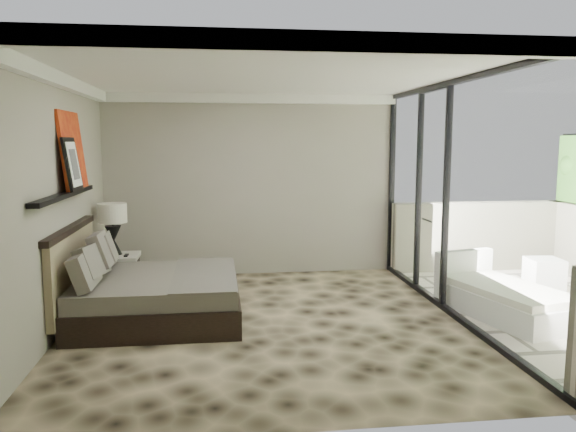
{
  "coord_description": "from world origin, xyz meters",
  "views": [
    {
      "loc": [
        -0.53,
        -6.24,
        2.07
      ],
      "look_at": [
        0.31,
        0.4,
        1.19
      ],
      "focal_mm": 35.0,
      "sensor_mm": 36.0,
      "label": 1
    }
  ],
  "objects": [
    {
      "name": "floor",
      "position": [
        0.0,
        0.0,
        0.0
      ],
      "size": [
        5.0,
        5.0,
        0.0
      ],
      "primitive_type": "plane",
      "color": "black",
      "rests_on": "ground"
    },
    {
      "name": "ceiling",
      "position": [
        0.0,
        0.0,
        2.79
      ],
      "size": [
        4.5,
        5.0,
        0.02
      ],
      "primitive_type": "cube",
      "color": "silver",
      "rests_on": "back_wall"
    },
    {
      "name": "back_wall",
      "position": [
        0.0,
        2.49,
        1.4
      ],
      "size": [
        4.5,
        0.02,
        2.8
      ],
      "primitive_type": "cube",
      "color": "gray",
      "rests_on": "floor"
    },
    {
      "name": "left_wall",
      "position": [
        -2.24,
        0.0,
        1.4
      ],
      "size": [
        0.02,
        5.0,
        2.8
      ],
      "primitive_type": "cube",
      "color": "gray",
      "rests_on": "floor"
    },
    {
      "name": "glass_wall",
      "position": [
        2.25,
        0.0,
        1.4
      ],
      "size": [
        0.08,
        5.0,
        2.8
      ],
      "primitive_type": "cube",
      "color": "white",
      "rests_on": "floor"
    },
    {
      "name": "terrace_slab",
      "position": [
        3.75,
        0.0,
        -0.06
      ],
      "size": [
        3.0,
        5.0,
        0.12
      ],
      "primitive_type": "cube",
      "color": "beige",
      "rests_on": "ground"
    },
    {
      "name": "picture_ledge",
      "position": [
        -2.18,
        0.1,
        1.5
      ],
      "size": [
        0.12,
        2.2,
        0.05
      ],
      "primitive_type": "cube",
      "color": "black",
      "rests_on": "left_wall"
    },
    {
      "name": "bed",
      "position": [
        -1.35,
        0.31,
        0.32
      ],
      "size": [
        1.94,
        1.88,
        1.07
      ],
      "color": "black",
      "rests_on": "floor"
    },
    {
      "name": "nightstand",
      "position": [
        -1.92,
        1.64,
        0.28
      ],
      "size": [
        0.59,
        0.59,
        0.55
      ],
      "primitive_type": "cube",
      "rotation": [
        0.0,
        0.0,
        -0.06
      ],
      "color": "black",
      "rests_on": "floor"
    },
    {
      "name": "table_lamp",
      "position": [
        -1.98,
        1.67,
        0.98
      ],
      "size": [
        0.39,
        0.39,
        0.72
      ],
      "color": "black",
      "rests_on": "nightstand"
    },
    {
      "name": "abstract_canvas",
      "position": [
        -2.19,
        0.56,
        1.97
      ],
      "size": [
        0.13,
        0.9,
        0.9
      ],
      "primitive_type": "cube",
      "rotation": [
        0.0,
        -0.1,
        0.0
      ],
      "color": "#A02E0D",
      "rests_on": "picture_ledge"
    },
    {
      "name": "framed_print",
      "position": [
        -2.14,
        0.31,
        1.82
      ],
      "size": [
        0.11,
        0.5,
        0.6
      ],
      "primitive_type": "cube",
      "rotation": [
        0.0,
        -0.14,
        0.0
      ],
      "color": "black",
      "rests_on": "picture_ledge"
    },
    {
      "name": "ottoman",
      "position": [
        4.03,
        0.99,
        0.22
      ],
      "size": [
        0.48,
        0.48,
        0.44
      ],
      "primitive_type": "cube",
      "rotation": [
        0.0,
        0.0,
        -0.09
      ],
      "color": "silver",
      "rests_on": "terrace_slab"
    },
    {
      "name": "lounger",
      "position": [
        2.86,
        -0.06,
        0.21
      ],
      "size": [
        1.24,
        1.85,
        0.66
      ],
      "rotation": [
        0.0,
        0.0,
        0.25
      ],
      "color": "silver",
      "rests_on": "terrace_slab"
    }
  ]
}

